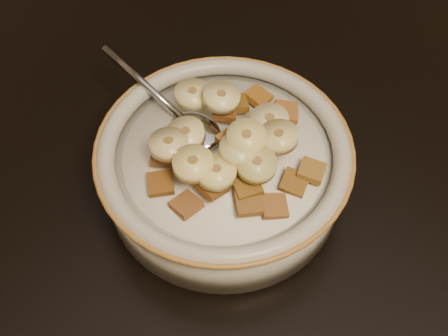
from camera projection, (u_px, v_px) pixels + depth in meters
The scene contains 35 objects.
table at pixel (396, 173), 0.54m from camera, with size 1.40×0.90×0.04m, color black.
cereal_bowl at pixel (224, 172), 0.48m from camera, with size 0.20×0.20×0.05m, color #B9B59B.
milk at pixel (224, 155), 0.46m from camera, with size 0.17×0.17×0.00m, color white.
spoon at pixel (196, 130), 0.47m from camera, with size 0.04×0.05×0.01m, color #9EA6B4.
cereal_square_0 at pixel (161, 183), 0.44m from camera, with size 0.02×0.02×0.01m, color brown.
cereal_square_1 at pixel (172, 146), 0.45m from camera, with size 0.02×0.02×0.01m, color brown.
cereal_square_2 at pixel (272, 143), 0.45m from camera, with size 0.02×0.02×0.01m, color brown.
cereal_square_3 at pixel (186, 205), 0.43m from camera, with size 0.02×0.02×0.01m, color brown.
cereal_square_4 at pixel (249, 203), 0.42m from camera, with size 0.02×0.02×0.01m, color brown.
cereal_square_5 at pixel (235, 103), 0.48m from camera, with size 0.02×0.02×0.01m, color brown.
cereal_square_6 at pixel (250, 150), 0.44m from camera, with size 0.02×0.02×0.01m, color brown.
cereal_square_7 at pixel (294, 183), 0.44m from camera, with size 0.02×0.02×0.01m, color brown.
cereal_square_8 at pixel (258, 97), 0.49m from camera, with size 0.02×0.02×0.01m, color brown.
cereal_square_9 at pixel (212, 186), 0.43m from camera, with size 0.02×0.02×0.01m, color brown.
cereal_square_10 at pixel (278, 142), 0.46m from camera, with size 0.02×0.02×0.01m, color brown.
cereal_square_11 at pixel (164, 156), 0.45m from camera, with size 0.02×0.02×0.01m, color brown.
cereal_square_12 at pixel (286, 112), 0.48m from camera, with size 0.02×0.02×0.01m, color brown.
cereal_square_13 at pixel (174, 150), 0.45m from camera, with size 0.02×0.02×0.01m, color brown.
cereal_square_14 at pixel (232, 140), 0.44m from camera, with size 0.02×0.02×0.01m, color brown.
cereal_square_15 at pixel (247, 186), 0.43m from camera, with size 0.02×0.02×0.01m, color brown.
cereal_square_16 at pixel (239, 154), 0.44m from camera, with size 0.02×0.02×0.01m, color brown.
cereal_square_17 at pixel (312, 171), 0.44m from camera, with size 0.02×0.02×0.01m, color brown.
cereal_square_18 at pixel (274, 206), 0.43m from camera, with size 0.02×0.02×0.01m, color brown.
cereal_square_19 at pixel (225, 111), 0.47m from camera, with size 0.02×0.02×0.01m, color brown.
banana_slice_0 at pixel (216, 172), 0.42m from camera, with size 0.03×0.03×0.01m, color #FFE983.
banana_slice_1 at pixel (221, 97), 0.46m from camera, with size 0.03×0.03×0.01m, color #FDEFA7.
banana_slice_2 at pixel (278, 137), 0.44m from camera, with size 0.03×0.03×0.01m, color #C8B97C.
banana_slice_3 at pixel (239, 150), 0.43m from camera, with size 0.03×0.03×0.01m, color #EBDB80.
banana_slice_4 at pixel (257, 164), 0.42m from camera, with size 0.03×0.03×0.01m, color #CBC264.
banana_slice_5 at pixel (193, 164), 0.42m from camera, with size 0.03×0.03×0.01m, color #FDED7A.
banana_slice_6 at pixel (193, 94), 0.48m from camera, with size 0.03×0.03×0.01m, color #E0D073.
banana_slice_7 at pixel (269, 121), 0.45m from camera, with size 0.03×0.03×0.01m, color #D1B987.
banana_slice_8 at pixel (169, 144), 0.43m from camera, with size 0.03×0.03×0.01m, color #D0BB68.
banana_slice_9 at pixel (186, 135), 0.44m from camera, with size 0.03×0.03×0.01m, color #EDDD8A.
banana_slice_10 at pixel (246, 138), 0.43m from camera, with size 0.03×0.03×0.01m, color #E8D76F.
Camera 1 is at (0.06, -0.34, 1.17)m, focal length 45.00 mm.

